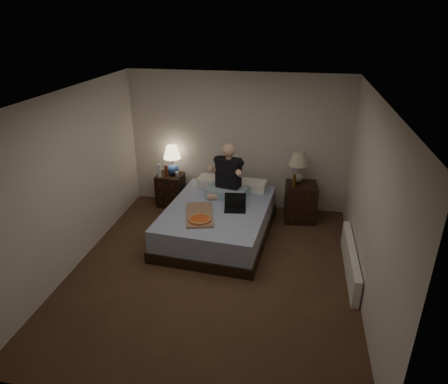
% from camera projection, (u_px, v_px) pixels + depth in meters
% --- Properties ---
extents(floor, '(4.00, 4.50, 0.00)m').
position_uv_depth(floor, '(213.00, 271.00, 5.76)').
color(floor, brown).
rests_on(floor, ground).
extents(ceiling, '(4.00, 4.50, 0.00)m').
position_uv_depth(ceiling, '(210.00, 96.00, 4.73)').
color(ceiling, white).
rests_on(ceiling, ground).
extents(wall_back, '(4.00, 0.00, 2.50)m').
position_uv_depth(wall_back, '(237.00, 142.00, 7.26)').
color(wall_back, silver).
rests_on(wall_back, ground).
extents(wall_front, '(4.00, 0.00, 2.50)m').
position_uv_depth(wall_front, '(153.00, 304.00, 3.23)').
color(wall_front, silver).
rests_on(wall_front, ground).
extents(wall_left, '(0.00, 4.50, 2.50)m').
position_uv_depth(wall_left, '(72.00, 181.00, 5.58)').
color(wall_left, silver).
rests_on(wall_left, ground).
extents(wall_right, '(0.00, 4.50, 2.50)m').
position_uv_depth(wall_right, '(370.00, 204.00, 4.92)').
color(wall_right, silver).
rests_on(wall_right, ground).
extents(bed, '(1.75, 2.23, 0.53)m').
position_uv_depth(bed, '(218.00, 221.00, 6.58)').
color(bed, '#596FB2').
rests_on(bed, floor).
extents(nightstand_left, '(0.49, 0.45, 0.61)m').
position_uv_depth(nightstand_left, '(170.00, 190.00, 7.63)').
color(nightstand_left, black).
rests_on(nightstand_left, floor).
extents(nightstand_right, '(0.57, 0.53, 0.69)m').
position_uv_depth(nightstand_right, '(300.00, 202.00, 7.05)').
color(nightstand_right, black).
rests_on(nightstand_right, floor).
extents(lamp_left, '(0.34, 0.34, 0.56)m').
position_uv_depth(lamp_left, '(172.00, 160.00, 7.43)').
color(lamp_left, '#294B97').
rests_on(lamp_left, nightstand_left).
extents(lamp_right, '(0.39, 0.39, 0.56)m').
position_uv_depth(lamp_right, '(298.00, 167.00, 6.88)').
color(lamp_right, gray).
rests_on(lamp_right, nightstand_right).
extents(water_bottle, '(0.07, 0.07, 0.25)m').
position_uv_depth(water_bottle, '(159.00, 171.00, 7.36)').
color(water_bottle, silver).
rests_on(water_bottle, nightstand_left).
extents(soda_can, '(0.07, 0.07, 0.10)m').
position_uv_depth(soda_can, '(177.00, 174.00, 7.39)').
color(soda_can, '#B8B8B3').
rests_on(soda_can, nightstand_left).
extents(beer_bottle_left, '(0.06, 0.06, 0.23)m').
position_uv_depth(beer_bottle_left, '(166.00, 171.00, 7.37)').
color(beer_bottle_left, '#55210C').
rests_on(beer_bottle_left, nightstand_left).
extents(beer_bottle_right, '(0.06, 0.06, 0.23)m').
position_uv_depth(beer_bottle_right, '(294.00, 181.00, 6.75)').
color(beer_bottle_right, '#552C0C').
rests_on(beer_bottle_right, nightstand_right).
extents(person, '(0.76, 0.65, 0.93)m').
position_uv_depth(person, '(227.00, 171.00, 6.65)').
color(person, black).
rests_on(person, bed).
extents(laptop, '(0.37, 0.32, 0.24)m').
position_uv_depth(laptop, '(235.00, 203.00, 6.31)').
color(laptop, black).
rests_on(laptop, bed).
extents(pizza_box, '(0.58, 0.84, 0.08)m').
position_uv_depth(pizza_box, '(200.00, 220.00, 5.98)').
color(pizza_box, '#A27A61').
rests_on(pizza_box, bed).
extents(radiator, '(0.10, 1.60, 0.40)m').
position_uv_depth(radiator, '(350.00, 260.00, 5.65)').
color(radiator, white).
rests_on(radiator, floor).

